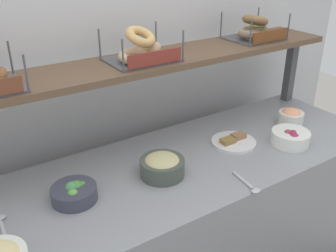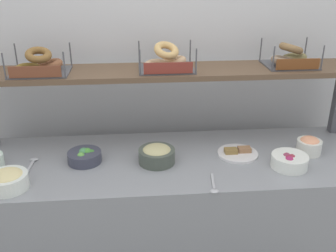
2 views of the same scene
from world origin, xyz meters
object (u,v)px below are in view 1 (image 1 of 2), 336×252
object	(u,v)px
bowl_beet_salad	(290,137)
bowl_hummus	(162,165)
bowl_veggie_mix	(74,193)
serving_spoon_by_edge	(250,186)
bowl_lox_spread	(290,117)
serving_spoon_near_plate	(2,224)
serving_plate_white	(233,141)
bagel_basket_plain	(141,50)
bagel_basket_poppy	(254,30)

from	to	relation	value
bowl_beet_salad	bowl_hummus	xyz separation A→B (m)	(-0.69, 0.11, 0.01)
bowl_veggie_mix	serving_spoon_by_edge	size ratio (longest dim) A/B	1.03
bowl_lox_spread	bowl_veggie_mix	bearing A→B (deg)	179.76
bowl_veggie_mix	serving_spoon_near_plate	size ratio (longest dim) A/B	1.02
serving_spoon_near_plate	bowl_hummus	bearing A→B (deg)	-3.04
bowl_lox_spread	bowl_beet_salad	bearing A→B (deg)	-138.56
serving_plate_white	bagel_basket_plain	world-z (taller)	bagel_basket_plain
bowl_lox_spread	serving_plate_white	size ratio (longest dim) A/B	0.60
serving_plate_white	bagel_basket_poppy	bearing A→B (deg)	37.87
bowl_lox_spread	bowl_beet_salad	xyz separation A→B (m)	(-0.17, -0.15, -0.01)
bowl_beet_salad	bowl_veggie_mix	world-z (taller)	bowl_beet_salad
bowl_lox_spread	bowl_hummus	xyz separation A→B (m)	(-0.85, -0.03, -0.00)
bowl_hummus	bagel_basket_plain	xyz separation A→B (m)	(0.07, 0.29, 0.43)
bowl_lox_spread	serving_spoon_near_plate	world-z (taller)	bowl_lox_spread
bowl_lox_spread	serving_spoon_near_plate	bearing A→B (deg)	179.96
bowl_lox_spread	bagel_basket_poppy	size ratio (longest dim) A/B	0.47
bowl_lox_spread	bowl_beet_salad	distance (m)	0.22
bowl_veggie_mix	bagel_basket_plain	distance (m)	0.69
bowl_lox_spread	serving_plate_white	xyz separation A→B (m)	(-0.40, 0.01, -0.04)
bagel_basket_plain	bagel_basket_poppy	size ratio (longest dim) A/B	1.07
bowl_beet_salad	bowl_hummus	world-z (taller)	bowl_hummus
serving_spoon_near_plate	serving_plate_white	bearing A→B (deg)	0.53
serving_spoon_by_edge	bagel_basket_plain	xyz separation A→B (m)	(-0.18, 0.57, 0.47)
bowl_lox_spread	serving_spoon_by_edge	size ratio (longest dim) A/B	0.77
bowl_lox_spread	serving_plate_white	bearing A→B (deg)	178.39
bowl_lox_spread	bowl_veggie_mix	distance (m)	1.24
bowl_beet_salad	bowl_veggie_mix	bearing A→B (deg)	171.91
bowl_beet_salad	serving_spoon_near_plate	distance (m)	1.36
bowl_lox_spread	bowl_hummus	distance (m)	0.85
bowl_beet_salad	bowl_hummus	size ratio (longest dim) A/B	0.97
bowl_beet_salad	serving_plate_white	bearing A→B (deg)	145.78
serving_spoon_by_edge	bowl_hummus	bearing A→B (deg)	132.57
bagel_basket_plain	serving_spoon_near_plate	bearing A→B (deg)	-160.95
bowl_beet_salad	serving_plate_white	size ratio (longest dim) A/B	0.85
bowl_hummus	bowl_beet_salad	bearing A→B (deg)	-9.34
bowl_hummus	bagel_basket_poppy	bearing A→B (deg)	21.33
bowl_lox_spread	bagel_basket_plain	size ratio (longest dim) A/B	0.44
serving_plate_white	bowl_beet_salad	bearing A→B (deg)	-34.22
bagel_basket_poppy	bowl_veggie_mix	bearing A→B (deg)	-167.07
bowl_lox_spread	serving_spoon_by_edge	distance (m)	0.68
serving_spoon_by_edge	bagel_basket_poppy	distance (m)	0.93
serving_spoon_near_plate	serving_spoon_by_edge	size ratio (longest dim) A/B	1.00
bagel_basket_plain	bowl_veggie_mix	bearing A→B (deg)	-151.41
bowl_hummus	bagel_basket_poppy	size ratio (longest dim) A/B	0.68
serving_spoon_by_edge	bagel_basket_plain	distance (m)	0.76
bowl_lox_spread	serving_spoon_near_plate	size ratio (longest dim) A/B	0.77
bowl_veggie_mix	bowl_lox_spread	bearing A→B (deg)	-0.24
bowl_lox_spread	bowl_veggie_mix	size ratio (longest dim) A/B	0.75
serving_spoon_by_edge	bowl_beet_salad	bearing A→B (deg)	20.93
bowl_beet_salad	bowl_hummus	distance (m)	0.70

